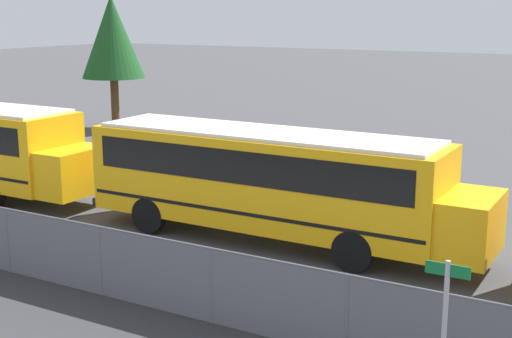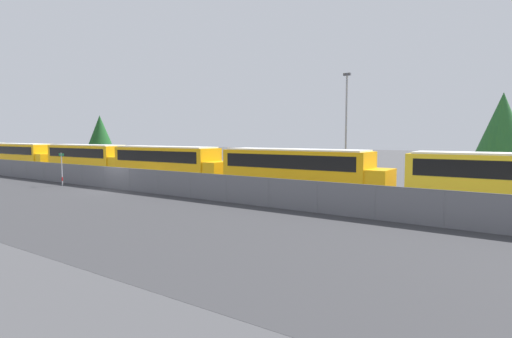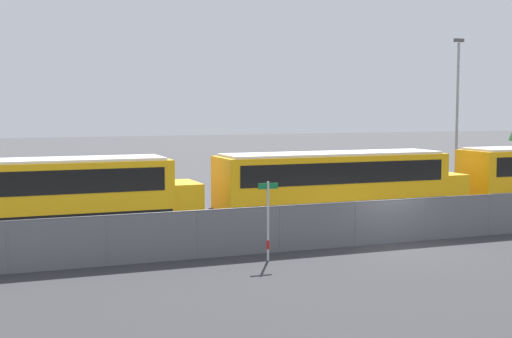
% 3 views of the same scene
% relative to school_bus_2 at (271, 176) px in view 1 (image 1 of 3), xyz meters
% --- Properties ---
extents(school_bus_2, '(11.63, 2.57, 3.13)m').
position_rel_school_bus_2_xyz_m(school_bus_2, '(0.00, 0.00, 0.00)').
color(school_bus_2, '#EDA80F').
rests_on(school_bus_2, ground_plane).
extents(street_sign, '(0.70, 0.09, 2.65)m').
position_rel_school_bus_2_xyz_m(street_sign, '(6.64, -6.57, -0.46)').
color(street_sign, '#B7B7BC').
rests_on(street_sign, ground_plane).
extents(tree_0, '(3.38, 3.38, 7.19)m').
position_rel_school_bus_2_xyz_m(tree_0, '(-16.77, 12.93, 3.08)').
color(tree_0, '#51381E').
rests_on(tree_0, ground_plane).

